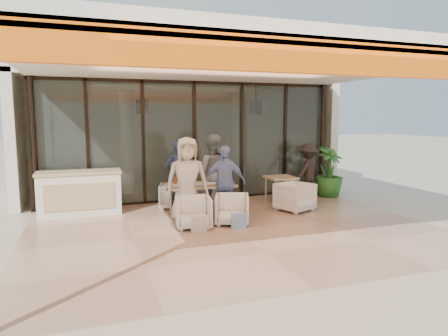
# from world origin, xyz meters

# --- Properties ---
(ground) EXTENTS (70.00, 70.00, 0.00)m
(ground) POSITION_xyz_m (0.00, 0.00, 0.00)
(ground) COLOR #C6B293
(ground) RESTS_ON ground
(terrace_floor) EXTENTS (8.00, 6.00, 0.01)m
(terrace_floor) POSITION_xyz_m (0.00, 0.00, 0.01)
(terrace_floor) COLOR tan
(terrace_floor) RESTS_ON ground
(terrace_structure) EXTENTS (8.00, 6.00, 3.40)m
(terrace_structure) POSITION_xyz_m (0.00, -0.26, 3.25)
(terrace_structure) COLOR silver
(terrace_structure) RESTS_ON ground
(glass_storefront) EXTENTS (8.08, 0.10, 3.20)m
(glass_storefront) POSITION_xyz_m (0.00, 3.00, 1.60)
(glass_storefront) COLOR #9EADA3
(glass_storefront) RESTS_ON ground
(interior_block) EXTENTS (9.05, 3.62, 3.52)m
(interior_block) POSITION_xyz_m (0.01, 5.31, 2.23)
(interior_block) COLOR silver
(interior_block) RESTS_ON ground
(host_counter) EXTENTS (1.85, 0.65, 1.04)m
(host_counter) POSITION_xyz_m (-2.92, 2.30, 0.53)
(host_counter) COLOR silver
(host_counter) RESTS_ON ground
(dining_table) EXTENTS (1.50, 0.90, 0.93)m
(dining_table) POSITION_xyz_m (-0.32, 1.37, 0.69)
(dining_table) COLOR tan
(dining_table) RESTS_ON ground
(chair_far_left) EXTENTS (0.83, 0.80, 0.70)m
(chair_far_left) POSITION_xyz_m (-0.73, 2.32, 0.35)
(chair_far_left) COLOR white
(chair_far_left) RESTS_ON ground
(chair_far_right) EXTENTS (0.65, 0.61, 0.61)m
(chair_far_right) POSITION_xyz_m (0.11, 2.32, 0.31)
(chair_far_right) COLOR white
(chair_far_right) RESTS_ON ground
(chair_near_left) EXTENTS (0.80, 0.77, 0.72)m
(chair_near_left) POSITION_xyz_m (-0.73, 0.42, 0.36)
(chair_near_left) COLOR white
(chair_near_left) RESTS_ON ground
(chair_near_right) EXTENTS (0.88, 0.86, 0.71)m
(chair_near_right) POSITION_xyz_m (0.11, 0.42, 0.36)
(chair_near_right) COLOR white
(chair_near_right) RESTS_ON ground
(diner_navy) EXTENTS (0.72, 0.55, 1.76)m
(diner_navy) POSITION_xyz_m (-0.73, 1.82, 0.88)
(diner_navy) COLOR #192137
(diner_navy) RESTS_ON ground
(diner_grey) EXTENTS (1.09, 0.97, 1.86)m
(diner_grey) POSITION_xyz_m (0.11, 1.82, 0.93)
(diner_grey) COLOR slate
(diner_grey) RESTS_ON ground
(diner_cream) EXTENTS (0.96, 0.67, 1.85)m
(diner_cream) POSITION_xyz_m (-0.73, 0.92, 0.92)
(diner_cream) COLOR beige
(diner_cream) RESTS_ON ground
(diner_periwinkle) EXTENTS (1.01, 0.54, 1.64)m
(diner_periwinkle) POSITION_xyz_m (0.11, 0.92, 0.82)
(diner_periwinkle) COLOR #7A8FCB
(diner_periwinkle) RESTS_ON ground
(tote_bag_cream) EXTENTS (0.30, 0.10, 0.34)m
(tote_bag_cream) POSITION_xyz_m (-0.73, 0.02, 0.17)
(tote_bag_cream) COLOR silver
(tote_bag_cream) RESTS_ON ground
(tote_bag_blue) EXTENTS (0.30, 0.10, 0.34)m
(tote_bag_blue) POSITION_xyz_m (0.11, 0.02, 0.17)
(tote_bag_blue) COLOR #99BFD8
(tote_bag_blue) RESTS_ON ground
(side_table) EXTENTS (0.70, 0.70, 0.74)m
(side_table) POSITION_xyz_m (1.94, 1.75, 0.64)
(side_table) COLOR tan
(side_table) RESTS_ON ground
(side_chair) EXTENTS (0.95, 0.93, 0.77)m
(side_chair) POSITION_xyz_m (1.94, 1.00, 0.39)
(side_chair) COLOR white
(side_chair) RESTS_ON ground
(standing_woman) EXTENTS (1.14, 0.94, 1.54)m
(standing_woman) POSITION_xyz_m (3.05, 2.28, 0.77)
(standing_woman) COLOR black
(standing_woman) RESTS_ON ground
(potted_palm) EXTENTS (1.02, 1.02, 1.44)m
(potted_palm) POSITION_xyz_m (3.71, 2.23, 0.72)
(potted_palm) COLOR #1E5919
(potted_palm) RESTS_ON ground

